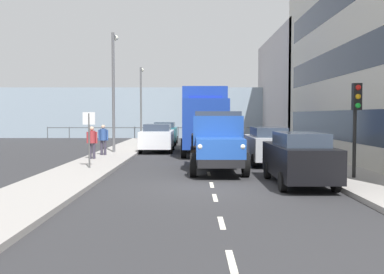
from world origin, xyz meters
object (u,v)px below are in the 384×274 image
Objects in this scene: pedestrian_near_railing at (103,137)px; street_sign at (89,130)px; pedestrian_in_dark_coat at (92,140)px; traffic_light_near at (356,109)px; lamp_post_promenade at (114,82)px; lorry_cargo_blue at (204,119)px; car_black_kerbside_near at (299,158)px; truck_vintage_blue at (218,143)px; lamp_post_far at (141,96)px; car_silver_kerbside_1 at (268,145)px; car_white_oppositeside_0 at (158,137)px; car_teal_oppositeside_1 at (165,133)px.

street_sign is at bearing 96.10° from pedestrian_near_railing.
pedestrian_in_dark_coat is 0.49× the size of traffic_light_near.
lamp_post_promenade is 8.12m from street_sign.
lorry_cargo_blue is 1.88× the size of car_black_kerbside_near.
traffic_light_near reaches higher than truck_vintage_blue.
traffic_light_near is at bearing 163.88° from street_sign.
pedestrian_in_dark_coat is 16.78m from lamp_post_far.
pedestrian_in_dark_coat is 12.34m from traffic_light_near.
lamp_post_far is at bearing -90.37° from lamp_post_promenade.
lorry_cargo_blue is at bearing -63.64° from car_silver_kerbside_1.
car_white_oppositeside_0 is at bearing -66.37° from car_black_kerbside_near.
car_white_oppositeside_0 is 11.21m from lamp_post_far.
car_white_oppositeside_0 is 4.71m from pedestrian_near_railing.
car_white_oppositeside_0 is 1.11× the size of car_teal_oppositeside_1.
car_silver_kerbside_1 is 8.79m from pedestrian_near_railing.
lamp_post_promenade is 12.48m from lamp_post_far.
lamp_post_far reaches higher than lorry_cargo_blue.
pedestrian_in_dark_coat is 0.98× the size of pedestrian_near_railing.
truck_vintage_blue is 0.69× the size of lorry_cargo_blue.
car_white_oppositeside_0 is at bearing -123.09° from pedestrian_near_railing.
car_teal_oppositeside_1 is at bearing -102.08° from pedestrian_in_dark_coat.
lamp_post_far is at bearing -89.12° from street_sign.
street_sign is (-0.61, 5.67, 0.59)m from pedestrian_near_railing.
lorry_cargo_blue is 6.43m from car_silver_kerbside_1.
pedestrian_near_railing reaches higher than car_silver_kerbside_1.
car_white_oppositeside_0 is 9.85m from street_sign.
lamp_post_far is at bearing -74.99° from truck_vintage_blue.
pedestrian_in_dark_coat is 0.70× the size of street_sign.
pedestrian_in_dark_coat is at bearing -33.29° from truck_vintage_blue.
pedestrian_near_railing is 3.72m from lamp_post_promenade.
car_black_kerbside_near is 20.43m from car_teal_oppositeside_1.
lamp_post_promenade reaches higher than lamp_post_far.
truck_vintage_blue is 1.29× the size of car_black_kerbside_near.
lorry_cargo_blue reaches higher than car_black_kerbside_near.
car_black_kerbside_near is 2.64m from traffic_light_near.
pedestrian_in_dark_coat is at bearing 85.08° from lamp_post_promenade.
car_black_kerbside_near is 0.64× the size of lamp_post_promenade.
car_white_oppositeside_0 is 6.56m from pedestrian_in_dark_coat.
car_silver_kerbside_1 is at bearing 112.61° from car_teal_oppositeside_1.
pedestrian_near_railing is 14.78m from lamp_post_far.
lamp_post_far is (10.00, -22.98, 1.40)m from traffic_light_near.
pedestrian_near_railing is 0.50× the size of traffic_light_near.
pedestrian_near_railing is at bearing 56.91° from car_white_oppositeside_0.
truck_vintage_blue reaches higher than pedestrian_near_railing.
car_black_kerbside_near is 25.02m from lamp_post_far.
lorry_cargo_blue reaches higher than street_sign.
lamp_post_promenade is (-0.35, -4.06, 3.12)m from pedestrian_in_dark_coat.
lamp_post_far is at bearing -91.17° from pedestrian_near_railing.
truck_vintage_blue is at bearing 92.21° from lorry_cargo_blue.
car_black_kerbside_near is at bearing 113.63° from car_white_oppositeside_0.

